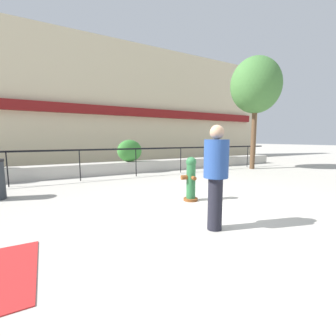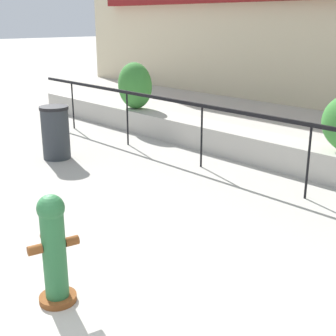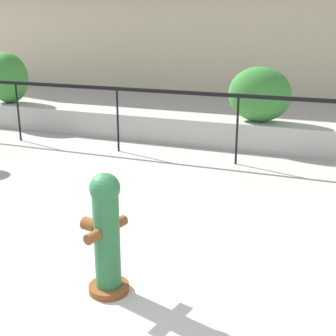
{
  "view_description": "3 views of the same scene",
  "coord_description": "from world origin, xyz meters",
  "px_view_note": "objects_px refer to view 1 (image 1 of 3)",
  "views": [
    {
      "loc": [
        -3.25,
        -3.65,
        1.5
      ],
      "look_at": [
        -0.23,
        1.8,
        0.7
      ],
      "focal_mm": 24.0,
      "sensor_mm": 36.0,
      "label": 1
    },
    {
      "loc": [
        3.41,
        -1.05,
        2.56
      ],
      "look_at": [
        -0.43,
        2.51,
        0.89
      ],
      "focal_mm": 50.0,
      "sensor_mm": 36.0,
      "label": 2
    },
    {
      "loc": [
        1.64,
        -2.32,
        2.26
      ],
      "look_at": [
        -0.13,
        2.2,
        0.71
      ],
      "focal_mm": 50.0,
      "sensor_mm": 36.0,
      "label": 3
    }
  ],
  "objects_px": {
    "hedge_bush_1": "(130,151)",
    "street_tree": "(256,86)",
    "fire_hydrant": "(191,178)",
    "hedge_bush_2": "(219,149)",
    "pedestrian": "(216,171)"
  },
  "relations": [
    {
      "from": "hedge_bush_2",
      "to": "fire_hydrant",
      "type": "height_order",
      "value": "hedge_bush_2"
    },
    {
      "from": "fire_hydrant",
      "to": "hedge_bush_2",
      "type": "bearing_deg",
      "value": 43.4
    },
    {
      "from": "hedge_bush_1",
      "to": "street_tree",
      "type": "bearing_deg",
      "value": -16.65
    },
    {
      "from": "fire_hydrant",
      "to": "street_tree",
      "type": "xyz_separation_m",
      "value": [
        6.18,
        3.43,
        3.54
      ]
    },
    {
      "from": "hedge_bush_1",
      "to": "pedestrian",
      "type": "xyz_separation_m",
      "value": [
        -0.94,
        -6.86,
        -0.0
      ]
    },
    {
      "from": "hedge_bush_1",
      "to": "street_tree",
      "type": "height_order",
      "value": "street_tree"
    },
    {
      "from": "fire_hydrant",
      "to": "street_tree",
      "type": "height_order",
      "value": "street_tree"
    },
    {
      "from": "street_tree",
      "to": "hedge_bush_1",
      "type": "bearing_deg",
      "value": 163.35
    },
    {
      "from": "hedge_bush_1",
      "to": "hedge_bush_2",
      "type": "distance_m",
      "value": 5.22
    },
    {
      "from": "street_tree",
      "to": "fire_hydrant",
      "type": "bearing_deg",
      "value": -150.98
    },
    {
      "from": "street_tree",
      "to": "pedestrian",
      "type": "distance_m",
      "value": 9.08
    },
    {
      "from": "hedge_bush_2",
      "to": "fire_hydrant",
      "type": "xyz_separation_m",
      "value": [
        -5.49,
        -5.19,
        -0.39
      ]
    },
    {
      "from": "street_tree",
      "to": "hedge_bush_2",
      "type": "bearing_deg",
      "value": 111.22
    },
    {
      "from": "hedge_bush_1",
      "to": "pedestrian",
      "type": "height_order",
      "value": "pedestrian"
    },
    {
      "from": "hedge_bush_1",
      "to": "street_tree",
      "type": "distance_m",
      "value": 6.9
    }
  ]
}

